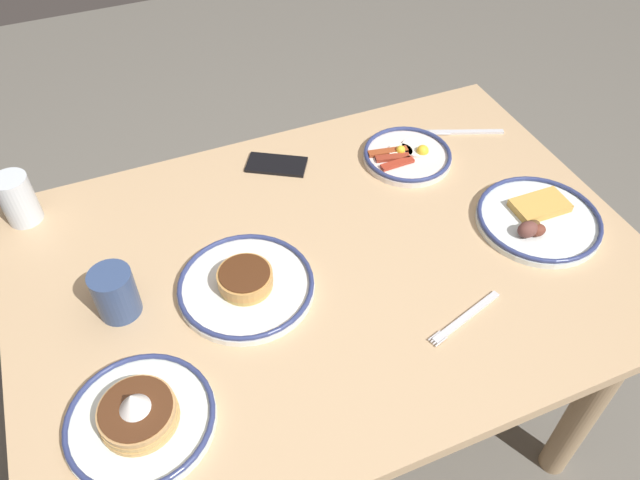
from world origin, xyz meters
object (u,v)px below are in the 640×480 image
(coffee_mug, at_px, (114,292))
(cell_phone, at_px, (275,165))
(butter_knife, at_px, (459,132))
(plate_center_pancakes, at_px, (407,155))
(fork_near, at_px, (465,318))
(plate_near_main, at_px, (246,285))
(plate_far_companion, at_px, (538,219))
(plate_far_side, at_px, (140,417))
(drinking_glass, at_px, (19,201))

(coffee_mug, relative_size, cell_phone, 0.79)
(cell_phone, xyz_separation_m, butter_knife, (-0.49, 0.06, -0.00))
(plate_center_pancakes, height_order, butter_knife, plate_center_pancakes)
(fork_near, distance_m, butter_knife, 0.60)
(plate_center_pancakes, relative_size, cell_phone, 1.51)
(plate_near_main, bearing_deg, plate_far_companion, 174.12)
(plate_far_companion, distance_m, plate_far_side, 0.92)
(drinking_glass, bearing_deg, plate_far_side, 103.19)
(plate_far_side, distance_m, drinking_glass, 0.61)
(plate_far_companion, distance_m, coffee_mug, 0.91)
(plate_far_side, relative_size, fork_near, 1.37)
(plate_near_main, bearing_deg, plate_far_side, 39.56)
(plate_far_companion, bearing_deg, plate_far_side, 8.83)
(plate_center_pancakes, relative_size, fork_near, 1.18)
(plate_center_pancakes, bearing_deg, plate_far_companion, 117.13)
(plate_near_main, xyz_separation_m, fork_near, (-0.37, 0.23, -0.01))
(plate_far_companion, height_order, butter_knife, plate_far_companion)
(butter_knife, bearing_deg, drinking_glass, -5.34)
(plate_far_companion, xyz_separation_m, plate_far_side, (0.91, 0.14, 0.01))
(plate_center_pancakes, relative_size, drinking_glass, 1.86)
(plate_center_pancakes, relative_size, coffee_mug, 1.90)
(plate_center_pancakes, relative_size, plate_far_companion, 0.80)
(plate_far_companion, height_order, cell_phone, plate_far_companion)
(plate_center_pancakes, distance_m, drinking_glass, 0.90)
(plate_far_side, relative_size, drinking_glass, 2.17)
(fork_near, bearing_deg, drinking_glass, -39.19)
(plate_far_companion, bearing_deg, cell_phone, -41.20)
(plate_near_main, xyz_separation_m, plate_center_pancakes, (-0.49, -0.24, -0.00))
(plate_far_side, xyz_separation_m, cell_phone, (-0.44, -0.55, -0.02))
(plate_center_pancakes, xyz_separation_m, butter_knife, (-0.18, -0.04, -0.01))
(plate_far_companion, bearing_deg, coffee_mug, -7.38)
(drinking_glass, xyz_separation_m, fork_near, (-0.76, 0.62, -0.05))
(plate_far_companion, distance_m, cell_phone, 0.62)
(plate_center_pancakes, xyz_separation_m, plate_far_side, (0.75, 0.45, 0.01))
(drinking_glass, bearing_deg, plate_center_pancakes, 170.86)
(plate_far_side, xyz_separation_m, drinking_glass, (0.14, -0.59, 0.03))
(plate_far_companion, relative_size, drinking_glass, 2.34)
(plate_center_pancakes, bearing_deg, drinking_glass, -9.14)
(plate_far_companion, xyz_separation_m, cell_phone, (0.47, -0.41, -0.01))
(coffee_mug, distance_m, butter_knife, 0.95)
(plate_center_pancakes, bearing_deg, plate_near_main, 26.22)
(drinking_glass, bearing_deg, fork_near, 140.81)
(plate_near_main, xyz_separation_m, plate_far_side, (0.25, 0.21, 0.00))
(coffee_mug, bearing_deg, drinking_glass, -66.19)
(drinking_glass, xyz_separation_m, butter_knife, (-1.06, 0.10, -0.05))
(plate_far_side, relative_size, coffee_mug, 2.21)
(plate_far_side, distance_m, cell_phone, 0.70)
(plate_far_companion, height_order, fork_near, plate_far_companion)
(plate_center_pancakes, xyz_separation_m, fork_near, (0.13, 0.47, -0.01))
(plate_near_main, height_order, drinking_glass, drinking_glass)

